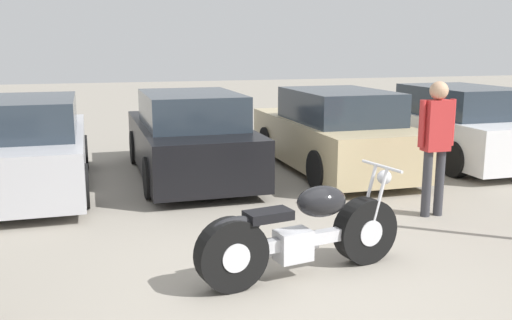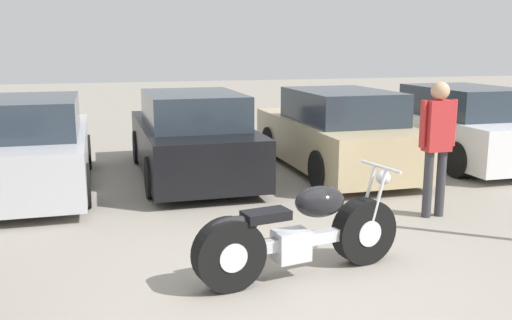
{
  "view_description": "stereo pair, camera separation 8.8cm",
  "coord_description": "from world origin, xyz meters",
  "px_view_note": "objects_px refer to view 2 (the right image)",
  "views": [
    {
      "loc": [
        -1.92,
        -4.89,
        2.23
      ],
      "look_at": [
        0.0,
        1.61,
        0.85
      ],
      "focal_mm": 40.0,
      "sensor_mm": 36.0,
      "label": 1
    },
    {
      "loc": [
        -1.84,
        -4.91,
        2.23
      ],
      "look_at": [
        0.0,
        1.61,
        0.85
      ],
      "focal_mm": 40.0,
      "sensor_mm": 36.0,
      "label": 2
    }
  ],
  "objects_px": {
    "person_standing": "(437,137)",
    "motorcycle": "(299,233)",
    "parked_car_champagne": "(336,133)",
    "parked_car_white": "(456,127)",
    "parked_car_silver": "(29,148)",
    "parked_car_black": "(192,138)"
  },
  "relations": [
    {
      "from": "person_standing",
      "to": "motorcycle",
      "type": "bearing_deg",
      "value": -150.07
    },
    {
      "from": "parked_car_champagne",
      "to": "person_standing",
      "type": "height_order",
      "value": "person_standing"
    },
    {
      "from": "parked_car_black",
      "to": "parked_car_champagne",
      "type": "height_order",
      "value": "same"
    },
    {
      "from": "parked_car_black",
      "to": "person_standing",
      "type": "distance_m",
      "value": 4.16
    },
    {
      "from": "parked_car_silver",
      "to": "person_standing",
      "type": "bearing_deg",
      "value": -29.2
    },
    {
      "from": "parked_car_black",
      "to": "parked_car_champagne",
      "type": "distance_m",
      "value": 2.57
    },
    {
      "from": "parked_car_silver",
      "to": "parked_car_black",
      "type": "relative_size",
      "value": 1.0
    },
    {
      "from": "motorcycle",
      "to": "parked_car_black",
      "type": "height_order",
      "value": "parked_car_black"
    },
    {
      "from": "parked_car_champagne",
      "to": "parked_car_white",
      "type": "distance_m",
      "value": 2.57
    },
    {
      "from": "parked_car_black",
      "to": "person_standing",
      "type": "xyz_separation_m",
      "value": [
        2.66,
        -3.18,
        0.39
      ]
    },
    {
      "from": "motorcycle",
      "to": "parked_car_champagne",
      "type": "bearing_deg",
      "value": 62.29
    },
    {
      "from": "parked_car_silver",
      "to": "person_standing",
      "type": "distance_m",
      "value": 6.0
    },
    {
      "from": "motorcycle",
      "to": "parked_car_silver",
      "type": "xyz_separation_m",
      "value": [
        -2.86,
        4.29,
        0.24
      ]
    },
    {
      "from": "parked_car_silver",
      "to": "parked_car_white",
      "type": "distance_m",
      "value": 7.7
    },
    {
      "from": "motorcycle",
      "to": "person_standing",
      "type": "bearing_deg",
      "value": 29.93
    },
    {
      "from": "parked_car_silver",
      "to": "parked_car_champagne",
      "type": "height_order",
      "value": "same"
    },
    {
      "from": "parked_car_black",
      "to": "parked_car_champagne",
      "type": "relative_size",
      "value": 1.0
    },
    {
      "from": "motorcycle",
      "to": "parked_car_champagne",
      "type": "relative_size",
      "value": 0.52
    },
    {
      "from": "parked_car_champagne",
      "to": "motorcycle",
      "type": "bearing_deg",
      "value": -117.71
    },
    {
      "from": "parked_car_black",
      "to": "parked_car_white",
      "type": "height_order",
      "value": "same"
    },
    {
      "from": "parked_car_black",
      "to": "person_standing",
      "type": "relative_size",
      "value": 2.38
    },
    {
      "from": "parked_car_champagne",
      "to": "parked_car_white",
      "type": "relative_size",
      "value": 1.0
    }
  ]
}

